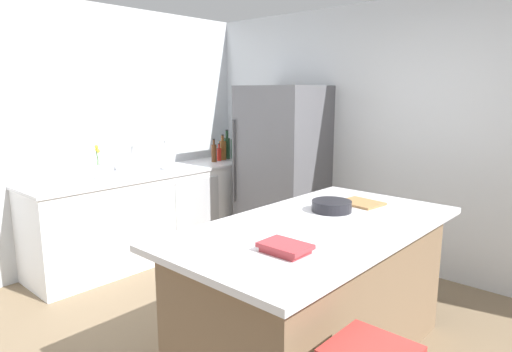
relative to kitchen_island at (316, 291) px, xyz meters
The scene contains 16 objects.
wall_rear 2.09m from the kitchen_island, 99.19° to the left, with size 6.00×0.10×2.60m, color silver.
wall_left 2.90m from the kitchen_island, behind, with size 0.10×6.00×2.60m, color silver.
counter_run_left 2.42m from the kitchen_island, 169.83° to the left, with size 0.67×2.66×0.92m.
kitchen_island is the anchor object (origin of this frame).
refrigerator 2.15m from the kitchen_island, 135.02° to the left, with size 0.85×0.73×1.80m.
sink_faucet 2.52m from the kitchen_island, behind, with size 0.15×0.05×0.30m.
flower_vase 2.45m from the kitchen_island, behind, with size 0.09×0.09×0.33m.
paper_towel_roll 2.50m from the kitchen_island, 166.37° to the left, with size 0.14×0.14×0.31m.
gin_bottle 2.96m from the kitchen_island, 145.73° to the left, with size 0.07×0.07×0.30m.
wine_bottle 2.94m from the kitchen_island, 147.39° to the left, with size 0.07×0.07×0.36m.
whiskey_bottle 2.86m from the kitchen_island, 148.85° to the left, with size 0.09×0.09×0.31m.
hot_sauce_bottle 2.78m from the kitchen_island, 150.11° to the left, with size 0.05×0.05×0.21m.
syrup_bottle 2.72m from the kitchen_island, 151.77° to the left, with size 0.06×0.06×0.27m.
cookbook_stack 0.74m from the kitchen_island, 73.32° to the right, with size 0.26×0.18×0.05m.
mixing_bowl 0.59m from the kitchen_island, 108.12° to the left, with size 0.28×0.28×0.07m.
cutting_board 0.78m from the kitchen_island, 94.22° to the left, with size 0.32×0.27×0.02m.
Camera 1 is at (1.81, -1.88, 1.74)m, focal length 30.90 mm.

